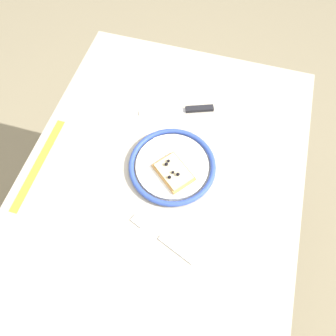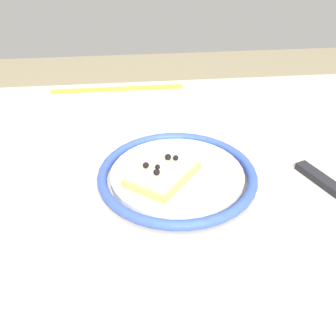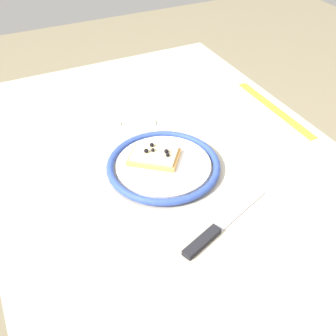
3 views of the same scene
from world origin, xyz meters
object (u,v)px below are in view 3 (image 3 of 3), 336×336
object	(u,v)px
plate	(163,165)
knife	(213,232)
fork	(118,124)
dining_table	(163,187)
measuring_tape	(275,109)
pizza_slice_near	(154,156)

from	to	relation	value
plate	knife	xyz separation A→B (m)	(0.21, 0.00, -0.00)
plate	fork	world-z (taller)	plate
dining_table	measuring_tape	distance (m)	0.38
fork	measuring_tape	distance (m)	0.43
dining_table	plate	xyz separation A→B (m)	(0.05, -0.02, 0.11)
pizza_slice_near	knife	world-z (taller)	pizza_slice_near
pizza_slice_near	knife	xyz separation A→B (m)	(0.24, 0.01, -0.02)
plate	fork	bearing A→B (deg)	-171.94
fork	measuring_tape	world-z (taller)	fork
pizza_slice_near	knife	distance (m)	0.24
dining_table	measuring_tape	size ratio (longest dim) A/B	3.37
measuring_tape	pizza_slice_near	bearing A→B (deg)	-79.60
dining_table	fork	bearing A→B (deg)	-162.41
dining_table	knife	size ratio (longest dim) A/B	4.59
pizza_slice_near	fork	world-z (taller)	pizza_slice_near
dining_table	fork	world-z (taller)	fork
dining_table	fork	size ratio (longest dim) A/B	5.49
knife	measuring_tape	size ratio (longest dim) A/B	0.73
plate	pizza_slice_near	size ratio (longest dim) A/B	1.90
plate	knife	distance (m)	0.21
dining_table	plate	distance (m)	0.13
plate	knife	bearing A→B (deg)	0.47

